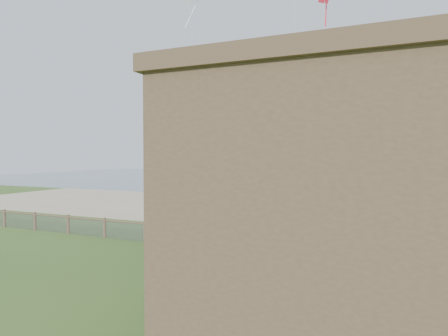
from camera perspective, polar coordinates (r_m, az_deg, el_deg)
The scene contains 8 objects.
ground at distance 17.92m, azimuth -14.60°, elevation -14.91°, with size 160.00×160.00×0.00m, color #37591E.
sand_beach at distance 37.32m, azimuth 7.15°, elevation -6.01°, with size 72.00×20.00×0.02m, color #C2AE8C.
ocean at distance 80.25m, azimuth 16.36°, elevation -1.79°, with size 160.00×68.00×0.02m, color slate.
chainlink_fence at distance 22.63m, azimuth -4.92°, elevation -9.85°, with size 36.20×0.20×1.25m, color brown, non-canonical shape.
picnic_table at distance 16.77m, azimuth 12.83°, elevation -14.67°, with size 1.89×1.43×0.80m, color brown, non-canonical shape.
octopus_kite at distance 29.48m, azimuth -5.96°, elevation 10.93°, with size 3.08×2.17×6.34m, color #E65524, non-canonical shape.
kite_white at distance 32.86m, azimuth -5.09°, elevation 22.45°, with size 1.24×0.70×2.65m, color white, non-canonical shape.
kite_red at distance 33.14m, azimuth 14.17°, elevation 21.60°, with size 1.06×0.70×2.51m, color red, non-canonical shape.
Camera 1 is at (10.76, -13.36, 5.19)m, focal length 32.00 mm.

